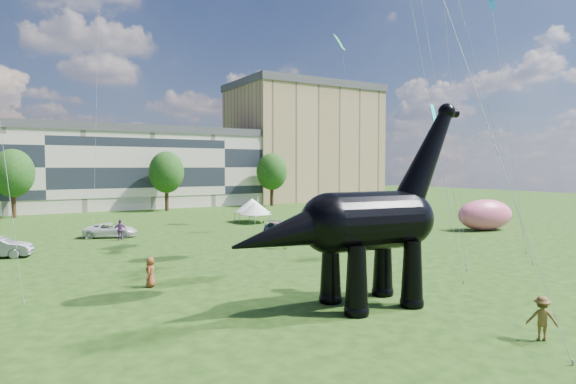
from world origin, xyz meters
TOP-DOWN VIEW (x-y plane):
  - ground at (0.00, 0.00)m, footprint 220.00×220.00m
  - terrace_row at (-8.00, 62.00)m, footprint 78.00×11.00m
  - apartment_block at (40.00, 65.00)m, footprint 28.00×18.00m
  - tree_mid_left at (-12.00, 53.00)m, footprint 5.20×5.20m
  - tree_mid_right at (8.00, 53.00)m, footprint 5.20×5.20m
  - tree_far_right at (26.00, 53.00)m, footprint 5.20×5.20m
  - dinosaur_sculpture at (1.42, -0.67)m, footprint 12.56×3.72m
  - car_white at (-4.53, 28.74)m, footprint 5.30×3.85m
  - car_dark at (8.76, 19.93)m, footprint 2.78×5.26m
  - gazebo_near at (12.19, 31.91)m, footprint 4.46×4.46m
  - gazebo_far at (12.60, 33.48)m, footprint 4.71×4.71m
  - inflatable_pink at (30.07, 14.14)m, footprint 6.95×4.42m
  - visitors at (-2.91, 15.44)m, footprint 51.21×39.93m

SIDE VIEW (x-z plane):
  - ground at x=0.00m, z-range 0.00..0.00m
  - car_white at x=-4.53m, z-range 0.00..1.34m
  - car_dark at x=8.76m, z-range 0.00..1.45m
  - visitors at x=-2.91m, z-range -0.08..1.81m
  - inflatable_pink at x=30.07m, z-range 0.00..3.22m
  - gazebo_near at x=12.19m, z-range 0.50..2.96m
  - gazebo_far at x=12.60m, z-range 0.57..3.39m
  - dinosaur_sculpture at x=1.42m, z-range -1.25..8.98m
  - terrace_row at x=-8.00m, z-range 0.00..12.00m
  - tree_mid_left at x=-12.00m, z-range 1.57..11.01m
  - tree_mid_right at x=8.00m, z-range 1.57..11.01m
  - tree_far_right at x=26.00m, z-range 1.57..11.01m
  - apartment_block at x=40.00m, z-range 0.00..22.00m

